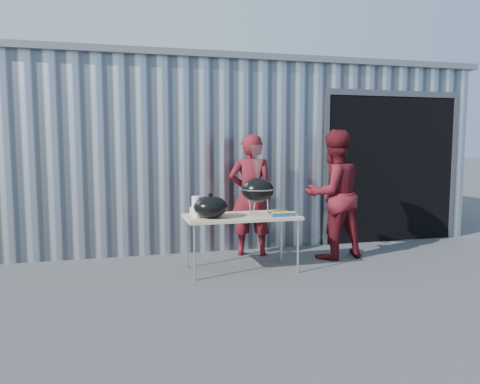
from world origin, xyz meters
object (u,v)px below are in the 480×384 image
object	(u,v)px
folding_table	(241,218)
person_cook	(251,195)
person_bystander	(333,194)
kettle_grill	(258,184)

from	to	relation	value
folding_table	person_cook	world-z (taller)	person_cook
person_cook	person_bystander	bearing A→B (deg)	172.59
folding_table	kettle_grill	xyz separation A→B (m)	(0.21, -0.04, 0.46)
person_cook	person_bystander	distance (m)	1.23
person_cook	person_bystander	xyz separation A→B (m)	(1.13, -0.48, 0.03)
person_cook	folding_table	bearing A→B (deg)	81.12
folding_table	person_bystander	size ratio (longest dim) A/B	0.79
person_cook	kettle_grill	bearing A→B (deg)	95.26
folding_table	kettle_grill	bearing A→B (deg)	-9.91
person_bystander	person_cook	bearing A→B (deg)	-32.61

